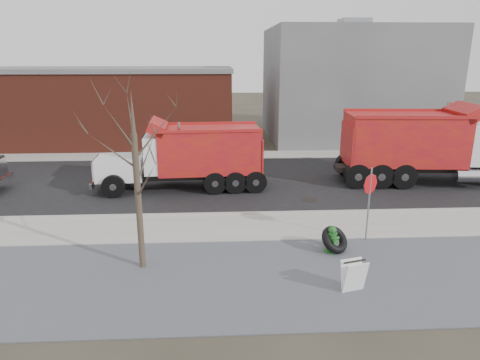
{
  "coord_description": "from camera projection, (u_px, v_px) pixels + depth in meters",
  "views": [
    {
      "loc": [
        -0.92,
        -14.18,
        6.02
      ],
      "look_at": [
        -0.09,
        1.68,
        1.4
      ],
      "focal_mm": 32.0,
      "sensor_mm": 36.0,
      "label": 1
    }
  ],
  "objects": [
    {
      "name": "gravel_verge",
      "position": [
        253.0,
        279.0,
        11.97
      ],
      "size": [
        60.0,
        5.0,
        0.03
      ],
      "primitive_type": "cube",
      "color": "slate",
      "rests_on": "ground"
    },
    {
      "name": "road",
      "position": [
        237.0,
        181.0,
        21.36
      ],
      "size": [
        60.0,
        9.4,
        0.02
      ],
      "primitive_type": "cube",
      "color": "black",
      "rests_on": "ground"
    },
    {
      "name": "building_grey",
      "position": [
        350.0,
        84.0,
        31.92
      ],
      "size": [
        12.0,
        10.0,
        8.0
      ],
      "color": "gray",
      "rests_on": "ground"
    },
    {
      "name": "sidewalk",
      "position": [
        245.0,
        227.0,
        15.56
      ],
      "size": [
        60.0,
        2.5,
        0.06
      ],
      "primitive_type": "cube",
      "color": "#9E9B93",
      "rests_on": "ground"
    },
    {
      "name": "dump_truck_red_b",
      "position": [
        189.0,
        154.0,
        19.69
      ],
      "size": [
        7.79,
        2.65,
        3.27
      ],
      "rotation": [
        0.0,
        0.0,
        3.2
      ],
      "color": "black",
      "rests_on": "ground"
    },
    {
      "name": "dump_truck_red_a",
      "position": [
        430.0,
        144.0,
        20.63
      ],
      "size": [
        9.62,
        3.26,
        3.82
      ],
      "rotation": [
        0.0,
        0.0,
        -0.08
      ],
      "color": "black",
      "rests_on": "ground"
    },
    {
      "name": "building_brick",
      "position": [
        90.0,
        105.0,
        30.38
      ],
      "size": [
        20.2,
        8.2,
        5.3
      ],
      "color": "maroon",
      "rests_on": "ground"
    },
    {
      "name": "far_sidewalk",
      "position": [
        233.0,
        155.0,
        26.83
      ],
      "size": [
        60.0,
        2.0,
        0.06
      ],
      "primitive_type": "cube",
      "color": "#9E9B93",
      "rests_on": "ground"
    },
    {
      "name": "sandwich_board",
      "position": [
        354.0,
        276.0,
        11.22
      ],
      "size": [
        0.71,
        0.55,
        0.88
      ],
      "rotation": [
        0.0,
        0.0,
        0.26
      ],
      "color": "white",
      "rests_on": "ground"
    },
    {
      "name": "curb",
      "position": [
        243.0,
        214.0,
        16.8
      ],
      "size": [
        60.0,
        0.15,
        0.11
      ],
      "primitive_type": "cube",
      "color": "#9E9B93",
      "rests_on": "ground"
    },
    {
      "name": "ground",
      "position": [
        245.0,
        230.0,
        15.33
      ],
      "size": [
        120.0,
        120.0,
        0.0
      ],
      "primitive_type": "plane",
      "color": "#383328",
      "rests_on": "ground"
    },
    {
      "name": "bare_tree",
      "position": [
        135.0,
        159.0,
        11.75
      ],
      "size": [
        3.2,
        3.2,
        5.2
      ],
      "color": "#382D23",
      "rests_on": "ground"
    },
    {
      "name": "fire_hydrant",
      "position": [
        332.0,
        240.0,
        13.52
      ],
      "size": [
        0.51,
        0.5,
        0.89
      ],
      "rotation": [
        0.0,
        0.0,
        0.31
      ],
      "color": "#2B712C",
      "rests_on": "ground"
    },
    {
      "name": "stop_sign",
      "position": [
        370.0,
        191.0,
        13.97
      ],
      "size": [
        0.59,
        0.42,
        2.56
      ],
      "rotation": [
        0.0,
        0.0,
        0.21
      ],
      "color": "gray",
      "rests_on": "ground"
    },
    {
      "name": "truck_tire",
      "position": [
        335.0,
        240.0,
        13.56
      ],
      "size": [
        1.23,
        1.19,
        0.87
      ],
      "color": "black",
      "rests_on": "ground"
    }
  ]
}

